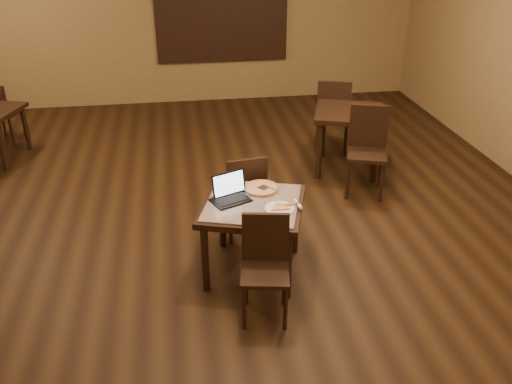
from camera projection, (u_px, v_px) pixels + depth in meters
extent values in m
plane|color=black|center=(225.00, 243.00, 5.81)|extent=(10.00, 10.00, 0.00)
cube|color=olive|center=(193.00, 18.00, 9.50)|extent=(8.00, 0.02, 3.00)
cube|color=#286592|center=(222.00, 15.00, 9.52)|extent=(2.20, 0.04, 1.50)
cube|color=black|center=(222.00, 15.00, 9.50)|extent=(2.34, 0.02, 1.64)
cylinder|color=black|center=(205.00, 258.00, 4.94)|extent=(0.07, 0.07, 0.71)
cylinder|color=black|center=(222.00, 217.00, 5.60)|extent=(0.07, 0.07, 0.71)
cylinder|color=black|center=(288.00, 265.00, 4.84)|extent=(0.07, 0.07, 0.71)
cylinder|color=black|center=(295.00, 222.00, 5.50)|extent=(0.07, 0.07, 0.71)
cube|color=black|center=(253.00, 206.00, 5.05)|extent=(1.15, 1.15, 0.06)
cube|color=#2119A8|center=(253.00, 203.00, 5.04)|extent=(1.05, 1.05, 0.02)
cylinder|color=black|center=(244.00, 308.00, 4.52)|extent=(0.04, 0.04, 0.43)
cylinder|color=black|center=(246.00, 283.00, 4.83)|extent=(0.04, 0.04, 0.43)
cylinder|color=black|center=(285.00, 309.00, 4.51)|extent=(0.04, 0.04, 0.43)
cylinder|color=black|center=(284.00, 284.00, 4.82)|extent=(0.04, 0.04, 0.43)
cube|color=black|center=(265.00, 274.00, 4.56)|extent=(0.47, 0.47, 0.04)
cube|color=black|center=(265.00, 237.00, 4.61)|extent=(0.40, 0.11, 0.46)
cylinder|color=black|center=(254.00, 205.00, 6.09)|extent=(0.04, 0.04, 0.45)
cylinder|color=black|center=(264.00, 221.00, 5.78)|extent=(0.04, 0.04, 0.45)
cylinder|color=black|center=(223.00, 209.00, 6.00)|extent=(0.04, 0.04, 0.45)
cylinder|color=black|center=(231.00, 226.00, 5.70)|extent=(0.04, 0.04, 0.45)
cube|color=black|center=(243.00, 195.00, 5.78)|extent=(0.47, 0.47, 0.04)
cube|color=black|center=(247.00, 181.00, 5.50)|extent=(0.42, 0.09, 0.48)
cube|color=black|center=(231.00, 200.00, 5.04)|extent=(0.41, 0.36, 0.02)
cube|color=black|center=(229.00, 184.00, 5.10)|extent=(0.34, 0.18, 0.23)
cube|color=silver|center=(229.00, 184.00, 5.09)|extent=(0.30, 0.16, 0.20)
cylinder|color=white|center=(280.00, 209.00, 4.90)|extent=(0.27, 0.27, 0.01)
cylinder|color=silver|center=(261.00, 189.00, 5.26)|extent=(0.38, 0.38, 0.01)
cylinder|color=beige|center=(261.00, 188.00, 5.25)|extent=(0.33, 0.33, 0.02)
torus|color=#BA863B|center=(261.00, 188.00, 5.25)|extent=(0.34, 0.34, 0.02)
cube|color=silver|center=(263.00, 188.00, 5.23)|extent=(0.20, 0.23, 0.01)
cylinder|color=white|center=(298.00, 204.00, 4.96)|extent=(0.06, 0.16, 0.03)
cylinder|color=#AD3915|center=(298.00, 204.00, 4.96)|extent=(0.04, 0.03, 0.04)
cylinder|color=black|center=(319.00, 150.00, 7.05)|extent=(0.08, 0.08, 0.79)
cylinder|color=black|center=(323.00, 131.00, 7.67)|extent=(0.08, 0.08, 0.79)
cylinder|color=black|center=(375.00, 154.00, 6.94)|extent=(0.08, 0.08, 0.79)
cylinder|color=black|center=(374.00, 134.00, 7.57)|extent=(0.08, 0.08, 0.79)
cube|color=black|center=(350.00, 113.00, 7.12)|extent=(1.13, 1.13, 0.07)
cylinder|color=black|center=(348.00, 181.00, 6.59)|extent=(0.04, 0.04, 0.50)
cylinder|color=black|center=(348.00, 167.00, 6.94)|extent=(0.04, 0.04, 0.50)
cylinder|color=black|center=(382.00, 183.00, 6.53)|extent=(0.04, 0.04, 0.50)
cylinder|color=black|center=(380.00, 169.00, 6.88)|extent=(0.04, 0.04, 0.50)
cube|color=black|center=(367.00, 154.00, 6.61)|extent=(0.60, 0.60, 0.04)
cube|color=black|center=(369.00, 126.00, 6.66)|extent=(0.46, 0.19, 0.54)
cylinder|color=black|center=(346.00, 129.00, 8.16)|extent=(0.04, 0.04, 0.50)
cylinder|color=black|center=(345.00, 139.00, 7.81)|extent=(0.04, 0.04, 0.50)
cylinder|color=black|center=(319.00, 127.00, 8.22)|extent=(0.04, 0.04, 0.50)
cylinder|color=black|center=(317.00, 137.00, 7.87)|extent=(0.04, 0.04, 0.50)
cube|color=black|center=(333.00, 115.00, 7.89)|extent=(0.60, 0.60, 0.04)
cube|color=black|center=(334.00, 100.00, 7.57)|extent=(0.46, 0.19, 0.54)
cylinder|color=black|center=(3.00, 144.00, 7.41)|extent=(0.07, 0.07, 0.68)
cylinder|color=black|center=(26.00, 128.00, 7.95)|extent=(0.07, 0.07, 0.68)
cylinder|color=black|center=(3.00, 155.00, 7.36)|extent=(0.04, 0.04, 0.43)
cylinder|color=black|center=(24.00, 124.00, 8.45)|extent=(0.04, 0.04, 0.43)
cylinder|color=black|center=(12.00, 132.00, 8.15)|extent=(0.04, 0.04, 0.43)
cylinder|color=black|center=(3.00, 123.00, 8.49)|extent=(0.04, 0.04, 0.43)
cube|color=black|center=(4.00, 113.00, 8.21)|extent=(0.50, 0.50, 0.04)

